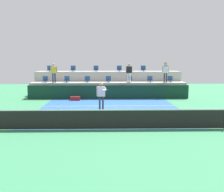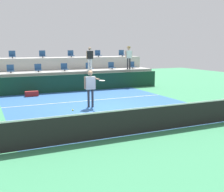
# 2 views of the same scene
# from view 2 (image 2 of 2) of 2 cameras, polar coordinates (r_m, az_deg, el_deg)

# --- Properties ---
(ground_plane) EXTENTS (40.00, 40.00, 0.00)m
(ground_plane) POSITION_cam_2_polar(r_m,az_deg,el_deg) (13.55, -1.01, -2.65)
(ground_plane) COLOR #388456
(court_inner_paint) EXTENTS (9.00, 10.00, 0.01)m
(court_inner_paint) POSITION_cam_2_polar(r_m,az_deg,el_deg) (14.45, -2.61, -1.86)
(court_inner_paint) COLOR #285693
(court_inner_paint) RESTS_ON ground_plane
(court_service_line) EXTENTS (9.00, 0.06, 0.00)m
(court_service_line) POSITION_cam_2_polar(r_m,az_deg,el_deg) (15.73, -4.53, -0.90)
(court_service_line) COLOR white
(court_service_line) RESTS_ON ground_plane
(tennis_net) EXTENTS (10.48, 0.08, 1.07)m
(tennis_net) POSITION_cam_2_polar(r_m,az_deg,el_deg) (10.00, 8.26, -4.34)
(tennis_net) COLOR black
(tennis_net) RESTS_ON ground_plane
(sponsor_backboard) EXTENTS (13.00, 0.16, 1.10)m
(sponsor_backboard) POSITION_cam_2_polar(r_m,az_deg,el_deg) (19.03, -8.31, 2.56)
(sponsor_backboard) COLOR #0F3323
(sponsor_backboard) RESTS_ON ground_plane
(seating_tier_lower) EXTENTS (13.00, 1.80, 1.25)m
(seating_tier_lower) POSITION_cam_2_polar(r_m,az_deg,el_deg) (20.26, -9.36, 3.18)
(seating_tier_lower) COLOR #ADAAA3
(seating_tier_lower) RESTS_ON ground_plane
(seating_tier_upper) EXTENTS (13.00, 1.80, 2.10)m
(seating_tier_upper) POSITION_cam_2_polar(r_m,az_deg,el_deg) (21.95, -10.65, 4.77)
(seating_tier_upper) COLOR #ADAAA3
(seating_tier_upper) RESTS_ON ground_plane
(stadium_chair_lower_left) EXTENTS (0.44, 0.40, 0.52)m
(stadium_chair_lower_left) POSITION_cam_2_polar(r_m,az_deg,el_deg) (19.49, -19.44, 4.98)
(stadium_chair_lower_left) COLOR #2D2D33
(stadium_chair_lower_left) RESTS_ON seating_tier_lower
(stadium_chair_lower_mid_left) EXTENTS (0.44, 0.40, 0.52)m
(stadium_chair_lower_mid_left) POSITION_cam_2_polar(r_m,az_deg,el_deg) (19.72, -14.40, 5.28)
(stadium_chair_lower_mid_left) COLOR #2D2D33
(stadium_chair_lower_mid_left) RESTS_ON seating_tier_lower
(stadium_chair_lower_center) EXTENTS (0.44, 0.40, 0.52)m
(stadium_chair_lower_center) POSITION_cam_2_polar(r_m,az_deg,el_deg) (20.12, -9.40, 5.54)
(stadium_chair_lower_center) COLOR #2D2D33
(stadium_chair_lower_center) RESTS_ON seating_tier_lower
(stadium_chair_lower_mid_right) EXTENTS (0.44, 0.40, 0.52)m
(stadium_chair_lower_mid_right) POSITION_cam_2_polar(r_m,az_deg,el_deg) (20.67, -4.54, 5.75)
(stadium_chair_lower_mid_right) COLOR #2D2D33
(stadium_chair_lower_mid_right) RESTS_ON seating_tier_lower
(stadium_chair_lower_right) EXTENTS (0.44, 0.40, 0.52)m
(stadium_chair_lower_right) POSITION_cam_2_polar(r_m,az_deg,el_deg) (21.33, -0.08, 5.91)
(stadium_chair_lower_right) COLOR #2D2D33
(stadium_chair_lower_right) RESTS_ON seating_tier_lower
(stadium_chair_lower_far_right) EXTENTS (0.44, 0.40, 0.52)m
(stadium_chair_lower_far_right) POSITION_cam_2_polar(r_m,az_deg,el_deg) (22.11, 4.02, 6.03)
(stadium_chair_lower_far_right) COLOR #2D2D33
(stadium_chair_lower_far_right) RESTS_ON seating_tier_lower
(stadium_chair_upper_left) EXTENTS (0.44, 0.40, 0.52)m
(stadium_chair_upper_left) POSITION_cam_2_polar(r_m,az_deg,el_deg) (21.26, -19.13, 7.65)
(stadium_chair_upper_left) COLOR #2D2D33
(stadium_chair_upper_left) RESTS_ON seating_tier_upper
(stadium_chair_upper_mid_left) EXTENTS (0.44, 0.40, 0.52)m
(stadium_chair_upper_mid_left) POSITION_cam_2_polar(r_m,az_deg,el_deg) (21.57, -13.59, 7.94)
(stadium_chair_upper_mid_left) COLOR #2D2D33
(stadium_chair_upper_mid_left) RESTS_ON seating_tier_upper
(stadium_chair_upper_mid_right) EXTENTS (0.44, 0.40, 0.52)m
(stadium_chair_upper_mid_right) POSITION_cam_2_polar(r_m,az_deg,el_deg) (22.08, -8.13, 8.16)
(stadium_chair_upper_mid_right) COLOR #2D2D33
(stadium_chair_upper_mid_right) RESTS_ON seating_tier_upper
(stadium_chair_upper_right) EXTENTS (0.44, 0.40, 0.52)m
(stadium_chair_upper_right) POSITION_cam_2_polar(r_m,az_deg,el_deg) (22.81, -2.77, 8.29)
(stadium_chair_upper_right) COLOR #2D2D33
(stadium_chair_upper_right) RESTS_ON seating_tier_upper
(stadium_chair_upper_far_right) EXTENTS (0.44, 0.40, 0.52)m
(stadium_chair_upper_far_right) POSITION_cam_2_polar(r_m,az_deg,el_deg) (23.67, 1.95, 8.36)
(stadium_chair_upper_far_right) COLOR #2D2D33
(stadium_chair_upper_far_right) RESTS_ON seating_tier_upper
(tennis_player) EXTENTS (0.66, 1.24, 1.78)m
(tennis_player) POSITION_cam_2_polar(r_m,az_deg,el_deg) (13.86, -4.23, 2.22)
(tennis_player) COLOR #2D2D33
(tennis_player) RESTS_ON ground_plane
(spectator_leaning_on_rail) EXTENTS (0.57, 0.25, 1.62)m
(spectator_leaning_on_rail) POSITION_cam_2_polar(r_m,az_deg,el_deg) (20.24, -4.40, 7.80)
(spectator_leaning_on_rail) COLOR white
(spectator_leaning_on_rail) RESTS_ON seating_tier_lower
(spectator_with_hat) EXTENTS (0.57, 0.39, 1.67)m
(spectator_with_hat) POSITION_cam_2_polar(r_m,az_deg,el_deg) (21.49, 3.34, 8.06)
(spectator_with_hat) COLOR #2D2D33
(spectator_with_hat) RESTS_ON seating_tier_lower
(tennis_ball) EXTENTS (0.07, 0.07, 0.07)m
(tennis_ball) POSITION_cam_2_polar(r_m,az_deg,el_deg) (9.84, -7.78, -2.79)
(tennis_ball) COLOR #CCE033
(equipment_bag) EXTENTS (0.76, 0.28, 0.30)m
(equipment_bag) POSITION_cam_2_polar(r_m,az_deg,el_deg) (17.68, -15.61, 0.43)
(equipment_bag) COLOR maroon
(equipment_bag) RESTS_ON ground_plane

